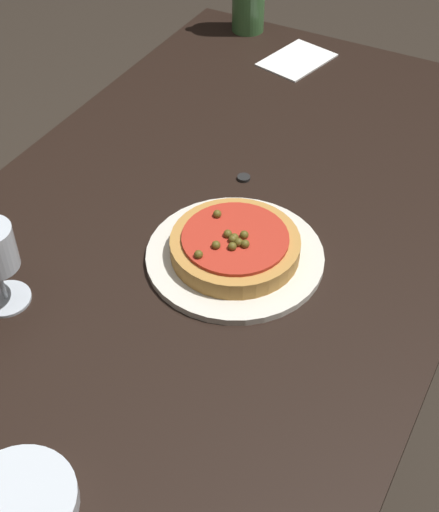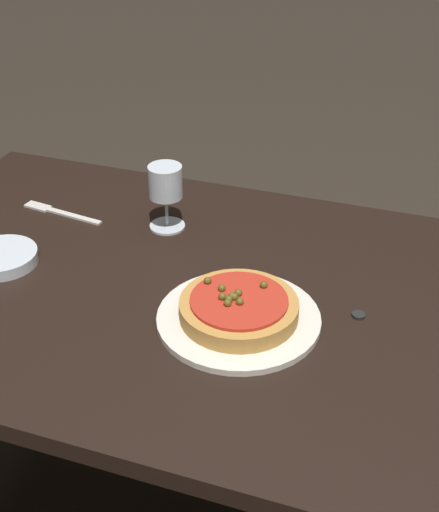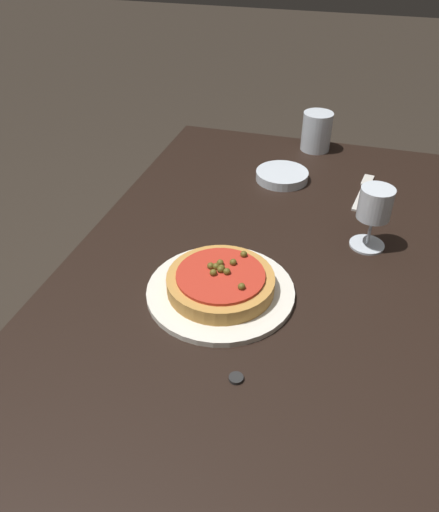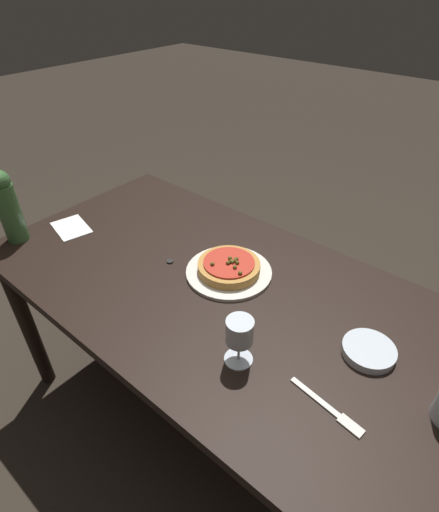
{
  "view_description": "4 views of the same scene",
  "coord_description": "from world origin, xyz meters",
  "px_view_note": "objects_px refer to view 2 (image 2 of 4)",
  "views": [
    {
      "loc": [
        0.75,
        0.45,
        1.55
      ],
      "look_at": [
        0.06,
        0.07,
        0.81
      ],
      "focal_mm": 50.0,
      "sensor_mm": 36.0,
      "label": 1
    },
    {
      "loc": [
        -0.29,
        1.02,
        1.52
      ],
      "look_at": [
        0.06,
        0.01,
        0.85
      ],
      "focal_mm": 50.0,
      "sensor_mm": 36.0,
      "label": 2
    },
    {
      "loc": [
        -0.7,
        -0.13,
        1.4
      ],
      "look_at": [
        0.03,
        0.08,
        0.83
      ],
      "focal_mm": 35.0,
      "sensor_mm": 36.0,
      "label": 3
    },
    {
      "loc": [
        0.65,
        -0.75,
        1.6
      ],
      "look_at": [
        -0.01,
        0.05,
        0.84
      ],
      "focal_mm": 28.0,
      "sensor_mm": 36.0,
      "label": 4
    }
  ],
  "objects_px": {
    "fork": "(58,212)",
    "bottle_cap": "(359,315)",
    "dining_table": "(253,336)",
    "pizza": "(239,308)",
    "side_bowl": "(2,258)",
    "wine_glass": "(166,185)",
    "dinner_plate": "(239,319)"
  },
  "relations": [
    {
      "from": "side_bowl",
      "to": "wine_glass",
      "type": "bearing_deg",
      "value": -136.73
    },
    {
      "from": "pizza",
      "to": "bottle_cap",
      "type": "bearing_deg",
      "value": -156.99
    },
    {
      "from": "wine_glass",
      "to": "side_bowl",
      "type": "relative_size",
      "value": 1.01
    },
    {
      "from": "fork",
      "to": "wine_glass",
      "type": "bearing_deg",
      "value": -167.17
    },
    {
      "from": "dinner_plate",
      "to": "fork",
      "type": "relative_size",
      "value": 1.44
    },
    {
      "from": "wine_glass",
      "to": "fork",
      "type": "xyz_separation_m",
      "value": [
        0.25,
        0.02,
        -0.1
      ]
    },
    {
      "from": "dining_table",
      "to": "bottle_cap",
      "type": "xyz_separation_m",
      "value": [
        -0.19,
        -0.01,
        0.09
      ]
    },
    {
      "from": "bottle_cap",
      "to": "wine_glass",
      "type": "bearing_deg",
      "value": -22.31
    },
    {
      "from": "fork",
      "to": "bottle_cap",
      "type": "bearing_deg",
      "value": 174.98
    },
    {
      "from": "pizza",
      "to": "wine_glass",
      "type": "xyz_separation_m",
      "value": [
        0.25,
        -0.27,
        0.07
      ]
    },
    {
      "from": "side_bowl",
      "to": "fork",
      "type": "distance_m",
      "value": 0.22
    },
    {
      "from": "wine_glass",
      "to": "fork",
      "type": "bearing_deg",
      "value": 4.95
    },
    {
      "from": "dining_table",
      "to": "pizza",
      "type": "xyz_separation_m",
      "value": [
        0.01,
        0.07,
        0.12
      ]
    },
    {
      "from": "side_bowl",
      "to": "dining_table",
      "type": "bearing_deg",
      "value": -174.74
    },
    {
      "from": "dining_table",
      "to": "side_bowl",
      "type": "bearing_deg",
      "value": 5.26
    },
    {
      "from": "pizza",
      "to": "side_bowl",
      "type": "bearing_deg",
      "value": -3.07
    },
    {
      "from": "dinner_plate",
      "to": "side_bowl",
      "type": "distance_m",
      "value": 0.5
    },
    {
      "from": "wine_glass",
      "to": "bottle_cap",
      "type": "bearing_deg",
      "value": 157.69
    },
    {
      "from": "dining_table",
      "to": "side_bowl",
      "type": "distance_m",
      "value": 0.52
    },
    {
      "from": "dinner_plate",
      "to": "fork",
      "type": "distance_m",
      "value": 0.56
    },
    {
      "from": "dining_table",
      "to": "bottle_cap",
      "type": "distance_m",
      "value": 0.21
    },
    {
      "from": "pizza",
      "to": "dinner_plate",
      "type": "bearing_deg",
      "value": 164.98
    },
    {
      "from": "dinner_plate",
      "to": "fork",
      "type": "height_order",
      "value": "dinner_plate"
    },
    {
      "from": "fork",
      "to": "bottle_cap",
      "type": "distance_m",
      "value": 0.72
    },
    {
      "from": "bottle_cap",
      "to": "pizza",
      "type": "bearing_deg",
      "value": 23.01
    },
    {
      "from": "side_bowl",
      "to": "bottle_cap",
      "type": "bearing_deg",
      "value": -175.35
    },
    {
      "from": "wine_glass",
      "to": "side_bowl",
      "type": "distance_m",
      "value": 0.36
    },
    {
      "from": "dining_table",
      "to": "bottle_cap",
      "type": "bearing_deg",
      "value": -176.97
    },
    {
      "from": "side_bowl",
      "to": "bottle_cap",
      "type": "height_order",
      "value": "side_bowl"
    },
    {
      "from": "pizza",
      "to": "bottle_cap",
      "type": "relative_size",
      "value": 8.68
    },
    {
      "from": "pizza",
      "to": "fork",
      "type": "relative_size",
      "value": 1.04
    },
    {
      "from": "side_bowl",
      "to": "fork",
      "type": "xyz_separation_m",
      "value": [
        0.0,
        -0.22,
        -0.01
      ]
    }
  ]
}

